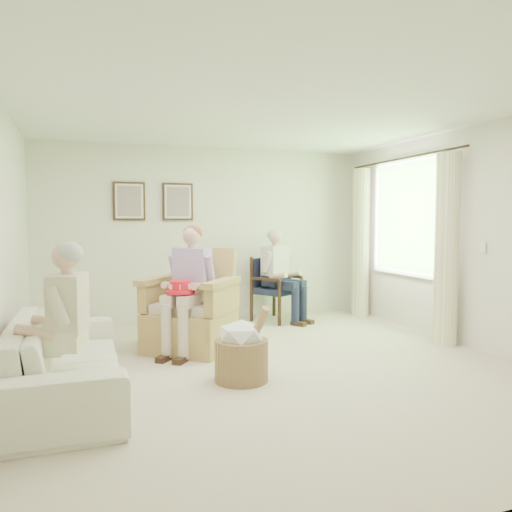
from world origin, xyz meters
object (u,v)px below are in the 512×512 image
Objects in this scene: sofa at (66,358)px; person_wicker at (192,279)px; wood_armchair at (275,286)px; person_sofa at (63,316)px; wicker_armchair at (190,318)px; hatbox at (242,351)px; red_hat at (180,288)px; person_dark at (279,269)px.

person_wicker reaches higher than sofa.
person_sofa is at bearing -167.01° from wood_armchair.
wicker_armchair is 0.83× the size of person_wicker.
sofa is at bearing -100.13° from wicker_armchair.
hatbox is (0.23, -1.15, -0.55)m from person_wicker.
wicker_armchair is at bearing 62.01° from red_hat.
person_sofa reaches higher than hatbox.
wicker_armchair is 2.01m from person_dark.
person_wicker is 0.23m from red_hat.
hatbox is at bearing -94.18° from sofa.
sofa is 0.54m from person_sofa.
person_dark reaches higher than wicker_armchair.
person_sofa is (-2.89, -2.69, -0.04)m from person_dark.
person_dark is (0.00, -0.16, 0.27)m from wood_armchair.
person_wicker is at bearing -51.80° from sofa.
person_dark reaches higher than wood_armchair.
red_hat is at bearing -171.27° from person_dark.
person_sofa reaches higher than wood_armchair.
wood_armchair is 3.84m from sofa.
person_sofa is at bearing -93.11° from wicker_armchair.
hatbox reaches higher than sofa.
sofa is (-2.89, -2.52, -0.18)m from wood_armchair.
person_sofa is (-1.31, -1.36, -0.09)m from person_wicker.
sofa is 3.07× the size of hatbox.
sofa is at bearing -170.54° from wood_armchair.
person_dark is at bearing 145.77° from person_sofa.
wicker_armchair reaches higher than red_hat.
hatbox is at bearing -148.81° from wood_armchair.
person_sofa is at bearing -168.62° from person_dark.
person_sofa is 4.12× the size of red_hat.
person_dark is at bearing 77.85° from person_wicker.
wood_armchair is at bearing 77.89° from wicker_armchair.
sofa is 1.60× the size of person_wicker.
person_dark is 4.27× the size of red_hat.
red_hat is (-1.74, -1.48, -0.02)m from person_dark.
wicker_armchair is at bearing 99.83° from hatbox.
red_hat is 0.43× the size of hatbox.
wood_armchair is at bearing 147.38° from person_sofa.
person_sofa is at bearing 180.00° from sofa.
person_dark is 2.28m from red_hat.
person_sofa is (-1.31, -1.52, 0.38)m from wicker_armchair.
person_wicker reaches higher than wicker_armchair.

